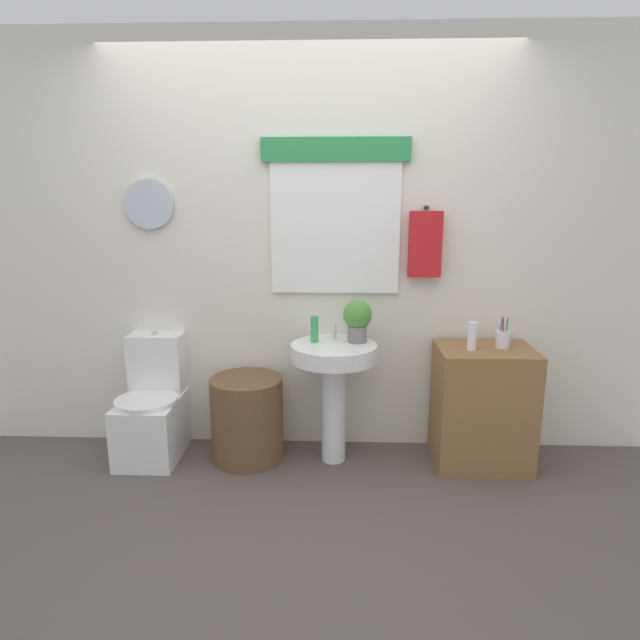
% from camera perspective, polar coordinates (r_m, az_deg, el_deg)
% --- Properties ---
extents(ground_plane, '(8.00, 8.00, 0.00)m').
position_cam_1_polar(ground_plane, '(2.80, -2.44, -22.46)').
color(ground_plane, '#564C47').
extents(back_wall, '(4.40, 0.18, 2.60)m').
position_cam_1_polar(back_wall, '(3.44, -1.06, 7.69)').
color(back_wall, silver).
rests_on(back_wall, ground_plane).
extents(toilet, '(0.38, 0.51, 0.78)m').
position_cam_1_polar(toilet, '(3.63, -17.26, -9.16)').
color(toilet, white).
rests_on(toilet, ground_plane).
extents(laundry_hamper, '(0.45, 0.45, 0.53)m').
position_cam_1_polar(laundry_hamper, '(3.45, -7.71, -10.30)').
color(laundry_hamper, brown).
rests_on(laundry_hamper, ground_plane).
extents(pedestal_sink, '(0.52, 0.52, 0.75)m').
position_cam_1_polar(pedestal_sink, '(3.29, 1.48, -5.63)').
color(pedestal_sink, white).
rests_on(pedestal_sink, ground_plane).
extents(faucet, '(0.03, 0.03, 0.10)m').
position_cam_1_polar(faucet, '(3.34, 1.53, -1.20)').
color(faucet, silver).
rests_on(faucet, pedestal_sink).
extents(wooden_cabinet, '(0.56, 0.44, 0.74)m').
position_cam_1_polar(wooden_cabinet, '(3.48, 16.78, -8.73)').
color(wooden_cabinet, olive).
rests_on(wooden_cabinet, ground_plane).
extents(soap_bottle, '(0.05, 0.05, 0.16)m').
position_cam_1_polar(soap_bottle, '(3.27, -0.59, -0.96)').
color(soap_bottle, green).
rests_on(soap_bottle, pedestal_sink).
extents(potted_plant, '(0.17, 0.17, 0.26)m').
position_cam_1_polar(potted_plant, '(3.27, 3.98, 0.16)').
color(potted_plant, slate).
rests_on(potted_plant, pedestal_sink).
extents(lotion_bottle, '(0.05, 0.05, 0.17)m').
position_cam_1_polar(lotion_bottle, '(3.28, 15.79, -1.66)').
color(lotion_bottle, white).
rests_on(lotion_bottle, wooden_cabinet).
extents(toothbrush_cup, '(0.08, 0.08, 0.19)m').
position_cam_1_polar(toothbrush_cup, '(3.39, 18.77, -1.89)').
color(toothbrush_cup, silver).
rests_on(toothbrush_cup, wooden_cabinet).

